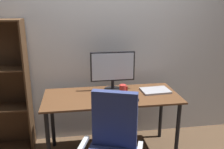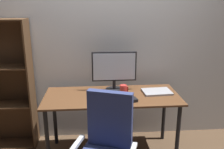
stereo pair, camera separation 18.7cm
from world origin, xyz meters
name	(u,v)px [view 2 (the right image)]	position (x,y,z in m)	size (l,w,h in m)	color
back_wall	(109,39)	(0.00, 0.50, 1.30)	(6.40, 0.10, 2.60)	silver
desk	(112,103)	(0.00, 0.00, 0.65)	(1.51, 0.65, 0.74)	#56351E
monitor	(114,69)	(0.04, 0.18, 1.00)	(0.52, 0.20, 0.46)	black
keyboard	(114,101)	(0.01, -0.17, 0.75)	(0.29, 0.11, 0.02)	#B7BABC
mouse	(134,99)	(0.22, -0.18, 0.76)	(0.06, 0.10, 0.03)	black
coffee_mug	(123,90)	(0.13, 0.03, 0.79)	(0.09, 0.08, 0.11)	#B72D28
laptop	(157,92)	(0.52, 0.04, 0.75)	(0.32, 0.23, 0.02)	#99999E
bookshelf	(2,86)	(-1.30, 0.32, 0.77)	(0.68, 0.28, 1.56)	#4C331E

